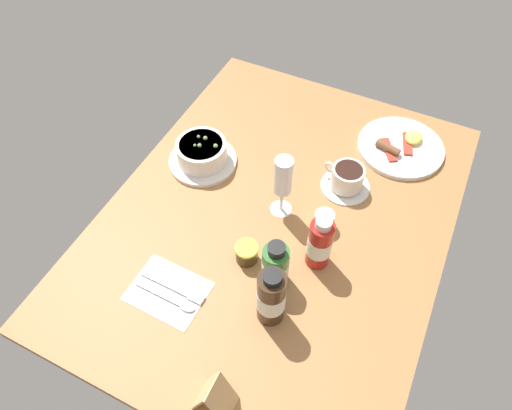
# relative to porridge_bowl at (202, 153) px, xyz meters

# --- Properties ---
(ground_plane) EXTENTS (1.10, 0.84, 0.03)m
(ground_plane) POSITION_rel_porridge_bowl_xyz_m (0.08, 0.27, -0.05)
(ground_plane) COLOR #9E6B3D
(porridge_bowl) EXTENTS (0.19, 0.19, 0.08)m
(porridge_bowl) POSITION_rel_porridge_bowl_xyz_m (0.00, 0.00, 0.00)
(porridge_bowl) COLOR silver
(porridge_bowl) RESTS_ON ground_plane
(cutlery_setting) EXTENTS (0.14, 0.18, 0.01)m
(cutlery_setting) POSITION_rel_porridge_bowl_xyz_m (0.39, 0.13, -0.03)
(cutlery_setting) COLOR silver
(cutlery_setting) RESTS_ON ground_plane
(coffee_cup) EXTENTS (0.13, 0.14, 0.07)m
(coffee_cup) POSITION_rel_porridge_bowl_xyz_m (-0.09, 0.39, -0.00)
(coffee_cup) COLOR silver
(coffee_cup) RESTS_ON ground_plane
(creamer_jug) EXTENTS (0.06, 0.05, 0.05)m
(creamer_jug) POSITION_rel_porridge_bowl_xyz_m (0.06, 0.38, -0.01)
(creamer_jug) COLOR silver
(creamer_jug) RESTS_ON ground_plane
(wine_glass) EXTENTS (0.06, 0.06, 0.19)m
(wine_glass) POSITION_rel_porridge_bowl_xyz_m (0.06, 0.26, 0.08)
(wine_glass) COLOR white
(wine_glass) RESTS_ON ground_plane
(jam_jar) EXTENTS (0.06, 0.06, 0.05)m
(jam_jar) POSITION_rel_porridge_bowl_xyz_m (0.23, 0.25, -0.01)
(jam_jar) COLOR #3F2B14
(jam_jar) RESTS_ON ground_plane
(sauce_bottle_brown) EXTENTS (0.06, 0.06, 0.18)m
(sauce_bottle_brown) POSITION_rel_porridge_bowl_xyz_m (0.33, 0.36, 0.04)
(sauce_bottle_brown) COLOR #382314
(sauce_bottle_brown) RESTS_ON ground_plane
(sauce_bottle_red) EXTENTS (0.06, 0.06, 0.16)m
(sauce_bottle_red) POSITION_rel_porridge_bowl_xyz_m (0.16, 0.40, 0.04)
(sauce_bottle_red) COLOR #B21E19
(sauce_bottle_red) RESTS_ON ground_plane
(sauce_bottle_green) EXTENTS (0.06, 0.06, 0.14)m
(sauce_bottle_green) POSITION_rel_porridge_bowl_xyz_m (0.25, 0.34, 0.03)
(sauce_bottle_green) COLOR #337233
(sauce_bottle_green) RESTS_ON ground_plane
(breakfast_plate) EXTENTS (0.25, 0.25, 0.04)m
(breakfast_plate) POSITION_rel_porridge_bowl_xyz_m (-0.29, 0.49, -0.03)
(breakfast_plate) COLOR silver
(breakfast_plate) RESTS_ON ground_plane
(menu_card) EXTENTS (0.06, 0.08, 0.11)m
(menu_card) POSITION_rel_porridge_bowl_xyz_m (0.55, 0.34, 0.02)
(menu_card) COLOR tan
(menu_card) RESTS_ON ground_plane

